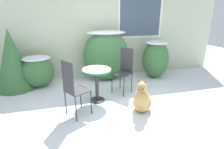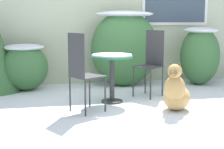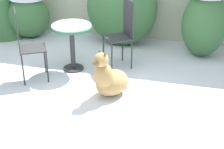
{
  "view_description": "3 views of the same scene",
  "coord_description": "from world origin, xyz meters",
  "px_view_note": "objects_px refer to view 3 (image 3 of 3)",
  "views": [
    {
      "loc": [
        -0.96,
        -3.12,
        1.87
      ],
      "look_at": [
        0.0,
        0.6,
        0.55
      ],
      "focal_mm": 28.0,
      "sensor_mm": 36.0,
      "label": 1
    },
    {
      "loc": [
        -1.44,
        -4.73,
        1.3
      ],
      "look_at": [
        -0.39,
        0.45,
        0.44
      ],
      "focal_mm": 55.0,
      "sensor_mm": 36.0,
      "label": 2
    },
    {
      "loc": [
        1.52,
        -4.33,
        2.47
      ],
      "look_at": [
        0.44,
        -0.19,
        0.31
      ],
      "focal_mm": 55.0,
      "sensor_mm": 36.0,
      "label": 3
    }
  ],
  "objects_px": {
    "patio_chair_near_table": "(122,31)",
    "patio_chair_far_side": "(26,43)",
    "patio_table": "(72,34)",
    "dog": "(109,79)"
  },
  "relations": [
    {
      "from": "patio_table",
      "to": "dog",
      "type": "distance_m",
      "value": 1.11
    },
    {
      "from": "patio_chair_near_table",
      "to": "patio_chair_far_side",
      "type": "distance_m",
      "value": 1.53
    },
    {
      "from": "patio_table",
      "to": "dog",
      "type": "bearing_deg",
      "value": -40.81
    },
    {
      "from": "patio_chair_near_table",
      "to": "dog",
      "type": "xyz_separation_m",
      "value": [
        0.05,
        -1.02,
        -0.35
      ]
    },
    {
      "from": "patio_table",
      "to": "patio_chair_near_table",
      "type": "height_order",
      "value": "patio_chair_near_table"
    },
    {
      "from": "patio_table",
      "to": "dog",
      "type": "height_order",
      "value": "patio_table"
    },
    {
      "from": "patio_chair_near_table",
      "to": "patio_chair_far_side",
      "type": "relative_size",
      "value": 1.0
    },
    {
      "from": "patio_table",
      "to": "patio_chair_far_side",
      "type": "distance_m",
      "value": 0.74
    },
    {
      "from": "patio_chair_near_table",
      "to": "dog",
      "type": "bearing_deg",
      "value": -35.11
    },
    {
      "from": "dog",
      "to": "patio_table",
      "type": "bearing_deg",
      "value": 172.71
    }
  ]
}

